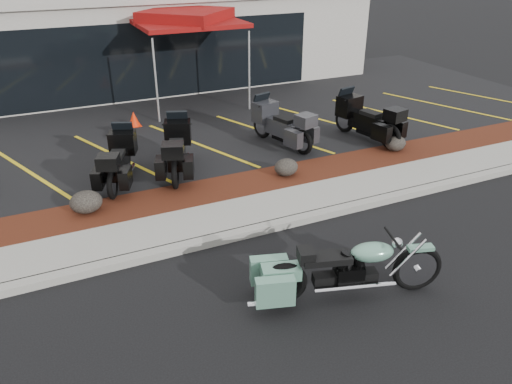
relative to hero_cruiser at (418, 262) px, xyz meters
name	(u,v)px	position (x,y,z in m)	size (l,w,h in m)	color
ground	(297,251)	(-1.21, 1.85, -0.55)	(90.00, 90.00, 0.00)	black
curb	(275,225)	(-1.21, 2.75, -0.48)	(24.00, 0.25, 0.15)	gray
sidewalk	(261,210)	(-1.21, 3.45, -0.48)	(24.00, 1.20, 0.15)	gray
mulch_bed	(239,187)	(-1.21, 4.65, -0.47)	(24.00, 1.20, 0.16)	#3E1D0E
upper_lot	(173,120)	(-1.21, 10.05, -0.48)	(26.00, 9.60, 0.15)	black
dealership_building	(126,29)	(-1.21, 16.32, 1.45)	(18.00, 8.16, 4.00)	#A6A196
boulder_left	(86,202)	(-4.59, 4.75, -0.16)	(0.67, 0.55, 0.47)	black
boulder_mid	(286,167)	(0.03, 4.64, -0.19)	(0.59, 0.49, 0.42)	black
boulder_right	(396,143)	(3.44, 4.82, -0.19)	(0.58, 0.48, 0.41)	black
hero_cruiser	(418,262)	(0.00, 0.00, 0.00)	(3.15, 0.80, 1.11)	#659D83
touring_black_front	(125,146)	(-3.38, 6.60, 0.22)	(2.14, 0.82, 1.24)	black
touring_black_mid	(179,136)	(-2.01, 6.64, 0.26)	(2.27, 0.87, 1.32)	black
touring_grey	(262,116)	(0.61, 7.23, 0.25)	(2.26, 0.86, 1.31)	#2D2E32
touring_black_rear	(345,110)	(3.03, 6.65, 0.27)	(2.32, 0.89, 1.35)	black
traffic_cone	(134,119)	(-2.50, 9.79, -0.18)	(0.35, 0.35, 0.45)	red
popup_canopy	(186,19)	(-0.15, 11.41, 2.40)	(3.99, 3.99, 3.09)	silver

